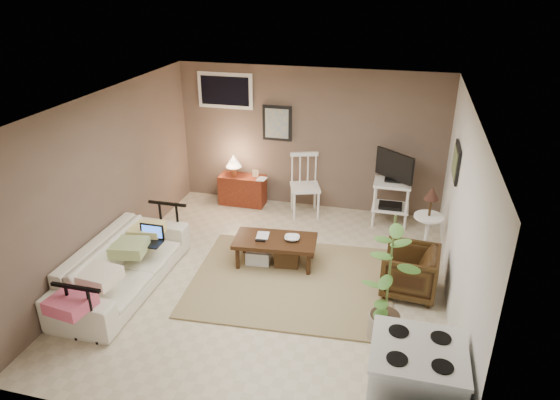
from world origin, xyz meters
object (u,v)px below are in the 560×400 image
(red_console, at_px, (242,187))
(armchair, at_px, (410,269))
(stove, at_px, (413,394))
(side_table, at_px, (429,215))
(potted_plant, at_px, (389,275))
(tv_stand, at_px, (392,187))
(spindle_chair, at_px, (305,187))
(sofa, at_px, (122,258))
(coffee_table, at_px, (275,250))

(red_console, xyz_separation_m, armchair, (2.91, -2.05, 0.03))
(stove, bearing_deg, side_table, 87.10)
(side_table, distance_m, potted_plant, 2.00)
(tv_stand, xyz_separation_m, side_table, (0.55, -0.95, 0.03))
(tv_stand, bearing_deg, stove, -84.71)
(side_table, bearing_deg, spindle_chair, 153.54)
(sofa, relative_size, tv_stand, 1.80)
(coffee_table, bearing_deg, tv_stand, 48.49)
(side_table, relative_size, potted_plant, 0.70)
(sofa, relative_size, armchair, 3.22)
(red_console, relative_size, spindle_chair, 0.89)
(coffee_table, height_order, sofa, sofa)
(sofa, xyz_separation_m, potted_plant, (3.33, -0.21, 0.40))
(side_table, xyz_separation_m, potted_plant, (-0.46, -1.95, 0.16))
(coffee_table, bearing_deg, stove, -52.98)
(potted_plant, xyz_separation_m, stove, (0.29, -1.27, -0.34))
(armchair, relative_size, stove, 0.68)
(sofa, distance_m, stove, 3.92)
(tv_stand, height_order, potted_plant, potted_plant)
(spindle_chair, bearing_deg, armchair, -47.75)
(coffee_table, bearing_deg, potted_plant, -37.53)
(tv_stand, distance_m, stove, 4.19)
(sofa, relative_size, stove, 2.20)
(coffee_table, distance_m, spindle_chair, 1.73)
(red_console, xyz_separation_m, stove, (2.96, -4.31, 0.18))
(side_table, distance_m, armchair, 1.03)
(red_console, bearing_deg, coffee_table, -59.21)
(potted_plant, bearing_deg, spindle_chair, 117.31)
(spindle_chair, relative_size, tv_stand, 0.84)
(armchair, distance_m, potted_plant, 1.13)
(spindle_chair, relative_size, armchair, 1.51)
(sofa, bearing_deg, side_table, -65.35)
(coffee_table, distance_m, tv_stand, 2.28)
(red_console, relative_size, potted_plant, 0.58)
(sofa, relative_size, spindle_chair, 2.14)
(red_console, bearing_deg, potted_plant, -48.71)
(sofa, xyz_separation_m, armchair, (3.58, 0.78, -0.09))
(sofa, xyz_separation_m, side_table, (3.79, 1.74, 0.25))
(red_console, distance_m, side_table, 3.33)
(side_table, bearing_deg, stove, -92.90)
(red_console, distance_m, spindle_chair, 1.17)
(coffee_table, xyz_separation_m, tv_stand, (1.49, 1.68, 0.41))
(red_console, height_order, side_table, side_table)
(tv_stand, bearing_deg, spindle_chair, 178.91)
(spindle_chair, bearing_deg, potted_plant, -62.69)
(sofa, bearing_deg, potted_plant, -93.56)
(coffee_table, distance_m, armchair, 1.84)
(red_console, bearing_deg, armchair, -35.08)
(coffee_table, relative_size, tv_stand, 0.96)
(side_table, bearing_deg, armchair, -102.50)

